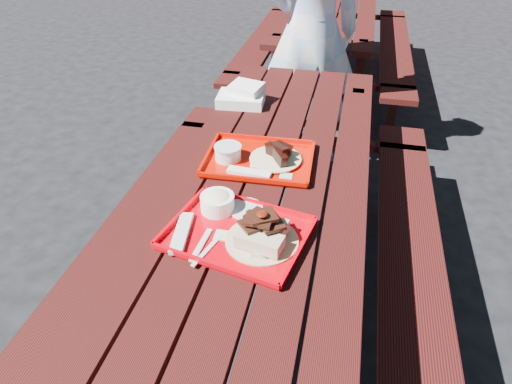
% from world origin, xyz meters
% --- Properties ---
extents(ground, '(60.00, 60.00, 0.00)m').
position_xyz_m(ground, '(0.00, 0.00, 0.00)').
color(ground, black).
rests_on(ground, ground).
extents(picnic_table_near, '(1.41, 2.40, 0.75)m').
position_xyz_m(picnic_table_near, '(-0.00, 0.00, 0.56)').
color(picnic_table_near, '#3B100B').
rests_on(picnic_table_near, ground).
extents(picnic_table_far, '(1.41, 2.40, 0.75)m').
position_xyz_m(picnic_table_far, '(-0.00, 2.80, 0.56)').
color(picnic_table_far, '#3B100B').
rests_on(picnic_table_far, ground).
extents(near_tray, '(0.48, 0.41, 0.13)m').
position_xyz_m(near_tray, '(-0.02, -0.28, 0.78)').
color(near_tray, '#C7000B').
rests_on(near_tray, picnic_table_near).
extents(far_tray, '(0.43, 0.34, 0.07)m').
position_xyz_m(far_tray, '(-0.06, 0.14, 0.77)').
color(far_tray, '#BE0D00').
rests_on(far_tray, picnic_table_near).
extents(white_cloth, '(0.24, 0.20, 0.09)m').
position_xyz_m(white_cloth, '(-0.25, 0.67, 0.79)').
color(white_cloth, white).
rests_on(white_cloth, picnic_table_near).
extents(person, '(0.75, 0.63, 1.76)m').
position_xyz_m(person, '(-0.03, 1.47, 0.88)').
color(person, silver).
rests_on(person, ground).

